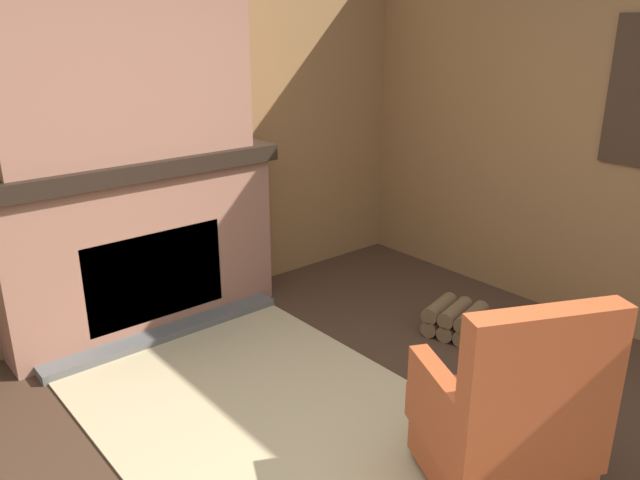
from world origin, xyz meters
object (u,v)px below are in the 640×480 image
Objects in this scene: armchair at (507,424)px; firewood_stack at (455,319)px; oil_lamp_vase at (25,155)px; storage_case at (160,144)px.

firewood_stack is (-1.11, 1.06, -0.26)m from armchair.
firewood_stack is at bearing 55.69° from oil_lamp_vase.
oil_lamp_vase is at bearing -90.01° from storage_case.
oil_lamp_vase is at bearing 49.40° from armchair.
armchair is 4.10× the size of storage_case.
armchair is at bearing -43.88° from firewood_stack.
storage_case is at bearing 89.99° from oil_lamp_vase.
armchair is 3.50× the size of oil_lamp_vase.
armchair is 2.77m from storage_case.
storage_case is (0.00, 0.85, -0.04)m from oil_lamp_vase.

